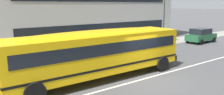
# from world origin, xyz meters

# --- Properties ---
(ground_plane) EXTENTS (400.00, 400.00, 0.00)m
(ground_plane) POSITION_xyz_m (0.00, 0.00, 0.00)
(ground_plane) COLOR #4C4C4F
(sidewalk_far) EXTENTS (120.00, 3.00, 0.01)m
(sidewalk_far) POSITION_xyz_m (0.00, 7.93, 0.01)
(sidewalk_far) COLOR gray
(sidewalk_far) RESTS_ON ground_plane
(lane_centreline) EXTENTS (110.00, 0.16, 0.01)m
(lane_centreline) POSITION_xyz_m (0.00, 0.00, 0.00)
(lane_centreline) COLOR silver
(lane_centreline) RESTS_ON ground_plane
(school_bus) EXTENTS (12.82, 3.10, 2.86)m
(school_bus) POSITION_xyz_m (-2.51, 1.72, 1.70)
(school_bus) COLOR yellow
(school_bus) RESTS_ON ground_plane
(parked_car_green_by_entrance) EXTENTS (3.93, 1.94, 1.64)m
(parked_car_green_by_entrance) POSITION_xyz_m (14.04, 5.24, 0.84)
(parked_car_green_by_entrance) COLOR #236038
(parked_car_green_by_entrance) RESTS_ON ground_plane
(street_lamp) EXTENTS (0.44, 0.44, 6.80)m
(street_lamp) POSITION_xyz_m (9.87, 7.23, 4.31)
(street_lamp) COLOR #38383D
(street_lamp) RESTS_ON ground_plane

